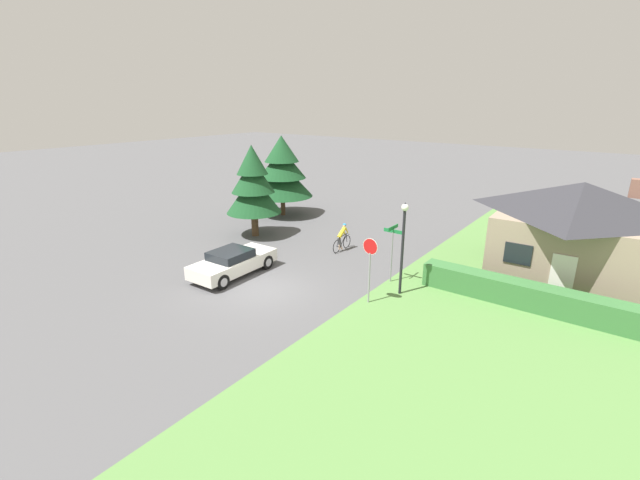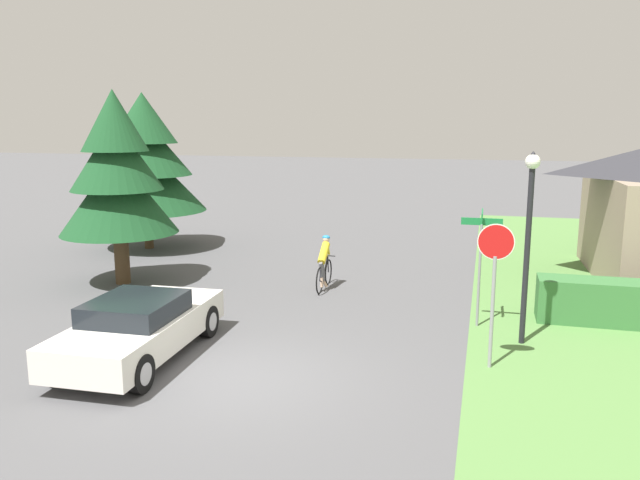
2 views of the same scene
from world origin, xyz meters
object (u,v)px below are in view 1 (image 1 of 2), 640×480
object	(u,v)px
cottage_house	(576,229)
conifer_tall_far	(282,171)
street_lamp	(403,236)
sedan_left_lane	(233,262)
stop_sign	(370,258)
conifer_tall_near	(253,184)
street_name_sign	(392,243)
cyclist	(342,238)

from	to	relation	value
cottage_house	conifer_tall_far	bearing A→B (deg)	177.07
street_lamp	sedan_left_lane	bearing A→B (deg)	-158.86
stop_sign	conifer_tall_near	bearing A→B (deg)	-18.52
street_name_sign	street_lamp	bearing A→B (deg)	-44.37
street_lamp	conifer_tall_near	size ratio (longest dim) A/B	0.73
cottage_house	conifer_tall_far	world-z (taller)	conifer_tall_far
stop_sign	conifer_tall_far	world-z (taller)	conifer_tall_far
sedan_left_lane	street_lamp	bearing A→B (deg)	-70.71
stop_sign	conifer_tall_near	world-z (taller)	conifer_tall_near
cottage_house	stop_sign	xyz separation A→B (m)	(-6.16, -8.07, -0.38)
sedan_left_lane	conifer_tall_far	size ratio (longest dim) A/B	0.78
stop_sign	cottage_house	bearing A→B (deg)	-125.59
sedan_left_lane	conifer_tall_near	bearing A→B (deg)	33.48
cyclist	stop_sign	xyz separation A→B (m)	(4.48, -4.73, 1.23)
street_lamp	street_name_sign	bearing A→B (deg)	135.63
cottage_house	street_name_sign	bearing A→B (deg)	-140.26
stop_sign	conifer_tall_far	bearing A→B (deg)	-33.37
street_name_sign	conifer_tall_near	distance (m)	10.16
conifer_tall_far	cottage_house	bearing A→B (deg)	-1.60
cottage_house	street_lamp	distance (m)	8.54
cottage_house	conifer_tall_far	xyz separation A→B (m)	(-18.35, 0.51, 0.90)
sedan_left_lane	cyclist	world-z (taller)	cyclist
stop_sign	street_lamp	bearing A→B (deg)	-111.17
street_lamp	conifer_tall_near	bearing A→B (deg)	168.35
cyclist	conifer_tall_far	world-z (taller)	conifer_tall_far
conifer_tall_far	street_lamp	bearing A→B (deg)	-28.72
sedan_left_lane	conifer_tall_far	xyz separation A→B (m)	(-5.53, 9.86, 2.58)
cottage_house	street_name_sign	distance (m)	8.55
cottage_house	cyclist	size ratio (longest dim) A/B	3.99
street_lamp	street_name_sign	distance (m)	1.51
conifer_tall_near	street_lamp	bearing A→B (deg)	-11.65
sedan_left_lane	conifer_tall_far	bearing A→B (deg)	27.42
sedan_left_lane	street_lamp	distance (m)	8.08
street_lamp	conifer_tall_far	xyz separation A→B (m)	(-12.84, 7.04, 0.61)
stop_sign	conifer_tall_near	distance (m)	11.01
sedan_left_lane	cyclist	xyz separation A→B (m)	(2.17, 6.01, 0.08)
conifer_tall_near	conifer_tall_far	world-z (taller)	conifer_tall_far
conifer_tall_far	conifer_tall_near	bearing A→B (deg)	-68.06
cottage_house	sedan_left_lane	world-z (taller)	cottage_house
cyclist	stop_sign	distance (m)	6.63
cottage_house	conifer_tall_near	world-z (taller)	conifer_tall_near
cottage_house	conifer_tall_near	bearing A→B (deg)	-166.75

